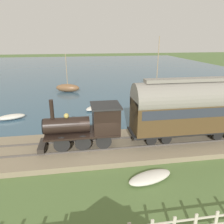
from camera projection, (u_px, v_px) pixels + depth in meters
name	position (u px, v px, depth m)	size (l,w,h in m)	color
ground_plane	(99.00, 154.00, 15.65)	(200.00, 200.00, 0.00)	#516B38
harbor_water	(82.00, 69.00, 56.26)	(80.00, 80.00, 0.01)	#38566B
rail_embankment	(98.00, 147.00, 16.14)	(5.20, 56.00, 0.50)	#84755B
steam_locomotive	(89.00, 123.00, 15.40)	(2.22, 5.78, 3.50)	black
passenger_coach	(191.00, 106.00, 16.25)	(2.47, 9.10, 4.66)	black
sailboat_white	(156.00, 96.00, 28.76)	(1.42, 3.63, 8.02)	white
sailboat_brown	(68.00, 88.00, 33.16)	(2.36, 3.87, 5.64)	brown
rowboat_near_shore	(60.00, 128.00, 19.54)	(1.16, 2.48, 0.40)	silver
rowboat_far_out	(93.00, 108.00, 24.97)	(2.20, 2.25, 0.43)	beige
rowboat_mid_harbor	(11.00, 117.00, 22.09)	(1.81, 2.83, 0.51)	beige
beached_dinghy	(150.00, 177.00, 12.67)	(1.88, 3.00, 0.44)	beige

